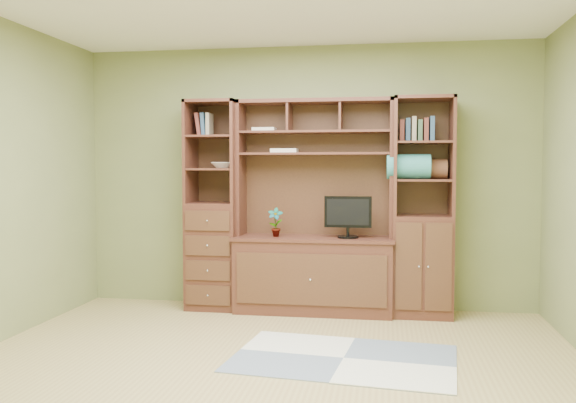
% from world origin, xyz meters
% --- Properties ---
extents(room, '(4.60, 4.10, 2.64)m').
position_xyz_m(room, '(0.00, 0.00, 1.30)').
color(room, tan).
rests_on(room, ground).
extents(center_hutch, '(1.54, 0.53, 2.05)m').
position_xyz_m(center_hutch, '(0.11, 1.73, 1.02)').
color(center_hutch, '#472318').
rests_on(center_hutch, ground).
extents(left_tower, '(0.50, 0.45, 2.05)m').
position_xyz_m(left_tower, '(-0.89, 1.77, 1.02)').
color(left_tower, '#472318').
rests_on(left_tower, ground).
extents(right_tower, '(0.55, 0.45, 2.05)m').
position_xyz_m(right_tower, '(1.14, 1.77, 1.02)').
color(right_tower, '#472318').
rests_on(right_tower, ground).
extents(rug, '(1.70, 1.23, 0.01)m').
position_xyz_m(rug, '(0.50, 0.33, 0.01)').
color(rug, '#A4A9A9').
rests_on(rug, ground).
extents(monitor, '(0.45, 0.21, 0.55)m').
position_xyz_m(monitor, '(0.44, 1.70, 1.00)').
color(monitor, black).
rests_on(monitor, center_hutch).
extents(orchid, '(0.15, 0.10, 0.28)m').
position_xyz_m(orchid, '(-0.26, 1.70, 0.87)').
color(orchid, '#A15F36').
rests_on(orchid, center_hutch).
extents(magazines, '(0.25, 0.19, 0.04)m').
position_xyz_m(magazines, '(-0.19, 1.82, 1.56)').
color(magazines, beige).
rests_on(magazines, center_hutch).
extents(bowl, '(0.24, 0.24, 0.06)m').
position_xyz_m(bowl, '(-0.79, 1.77, 1.42)').
color(bowl, beige).
rests_on(bowl, left_tower).
extents(blanket_teal, '(0.40, 0.23, 0.23)m').
position_xyz_m(blanket_teal, '(1.00, 1.73, 1.41)').
color(blanket_teal, '#2F7C75').
rests_on(blanket_teal, right_tower).
extents(blanket_red, '(0.33, 0.19, 0.19)m').
position_xyz_m(blanket_red, '(1.19, 1.85, 1.38)').
color(blanket_red, brown).
rests_on(blanket_red, right_tower).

